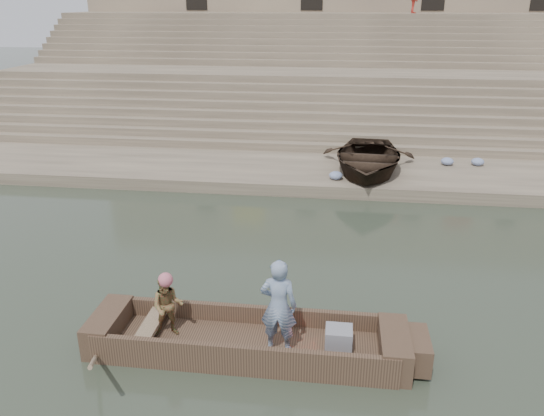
% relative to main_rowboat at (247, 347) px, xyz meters
% --- Properties ---
extents(ground, '(120.00, 120.00, 0.00)m').
position_rel_main_rowboat_xyz_m(ground, '(1.47, 2.08, -0.11)').
color(ground, '#2A3427').
rests_on(ground, ground).
extents(lower_landing, '(32.00, 4.00, 0.40)m').
position_rel_main_rowboat_xyz_m(lower_landing, '(1.47, 10.08, 0.09)').
color(lower_landing, gray).
rests_on(lower_landing, ground).
extents(mid_landing, '(32.00, 3.00, 2.80)m').
position_rel_main_rowboat_xyz_m(mid_landing, '(1.47, 17.58, 1.29)').
color(mid_landing, gray).
rests_on(mid_landing, ground).
extents(upper_landing, '(32.00, 3.00, 5.20)m').
position_rel_main_rowboat_xyz_m(upper_landing, '(1.47, 24.58, 2.49)').
color(upper_landing, gray).
rests_on(upper_landing, ground).
extents(ghat_steps, '(32.00, 11.00, 5.20)m').
position_rel_main_rowboat_xyz_m(ghat_steps, '(1.47, 19.27, 1.69)').
color(ghat_steps, gray).
rests_on(ghat_steps, ground).
extents(building_wall, '(32.00, 5.07, 11.20)m').
position_rel_main_rowboat_xyz_m(building_wall, '(1.47, 28.58, 5.49)').
color(building_wall, tan).
rests_on(building_wall, ground).
extents(main_rowboat, '(5.00, 1.30, 0.22)m').
position_rel_main_rowboat_xyz_m(main_rowboat, '(0.00, 0.00, 0.00)').
color(main_rowboat, brown).
rests_on(main_rowboat, ground).
extents(rowboat_trim, '(6.04, 2.63, 1.84)m').
position_rel_main_rowboat_xyz_m(rowboat_trim, '(0.21, -0.01, 0.20)').
color(rowboat_trim, brown).
rests_on(rowboat_trim, ground).
extents(standing_man, '(0.65, 0.44, 1.71)m').
position_rel_main_rowboat_xyz_m(standing_man, '(0.58, -0.14, 0.97)').
color(standing_man, navy).
rests_on(standing_man, main_rowboat).
extents(rowing_man, '(0.65, 0.55, 1.17)m').
position_rel_main_rowboat_xyz_m(rowing_man, '(-1.42, 0.04, 0.69)').
color(rowing_man, '#2A7F38').
rests_on(rowing_man, main_rowboat).
extents(television, '(0.46, 0.42, 0.40)m').
position_rel_main_rowboat_xyz_m(television, '(1.59, -0.00, 0.31)').
color(television, gray).
rests_on(television, main_rowboat).
extents(beached_rowboat, '(3.62, 4.85, 0.96)m').
position_rel_main_rowboat_xyz_m(beached_rowboat, '(2.43, 9.86, 0.77)').
color(beached_rowboat, '#2D2116').
rests_on(beached_rowboat, lower_landing).
extents(cloth_bundles, '(5.38, 2.67, 0.26)m').
position_rel_main_rowboat_xyz_m(cloth_bundles, '(4.35, 10.34, 0.42)').
color(cloth_bundles, '#3F5999').
rests_on(cloth_bundles, lower_landing).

